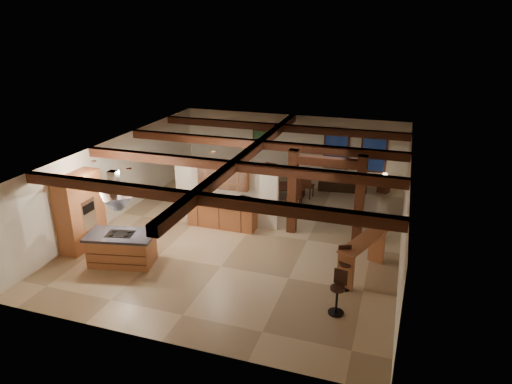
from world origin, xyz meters
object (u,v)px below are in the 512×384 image
kitchen_island (122,248)px  bar_counter (363,251)px  sofa (342,183)px  dining_table (282,193)px

kitchen_island → bar_counter: bearing=13.0°
sofa → kitchen_island: bearing=49.2°
dining_table → bar_counter: bearing=-61.4°
sofa → dining_table: bearing=34.8°
kitchen_island → dining_table: size_ratio=1.21×
kitchen_island → dining_table: (3.21, 6.35, -0.18)m
bar_counter → sofa: bearing=102.6°
sofa → bar_counter: bar_counter is taller
kitchen_island → bar_counter: 7.00m
sofa → bar_counter: size_ratio=0.95×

